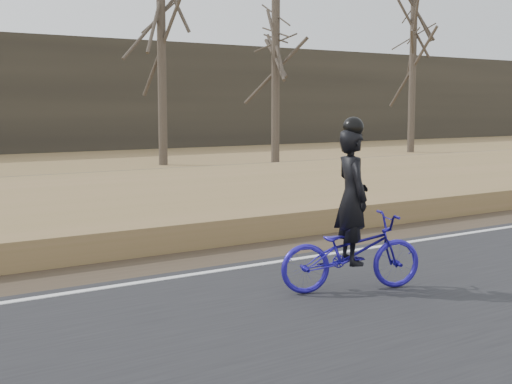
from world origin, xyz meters
TOP-DOWN VIEW (x-y plane):
  - ground at (0.00, 0.00)m, footprint 120.00×120.00m
  - road at (0.00, -2.50)m, footprint 120.00×6.00m
  - edge_line at (0.00, 0.20)m, footprint 120.00×0.12m
  - shoulder at (0.00, 1.20)m, footprint 120.00×1.60m
  - embankment at (0.00, 4.20)m, footprint 120.00×5.00m
  - ballast at (0.00, 8.00)m, footprint 120.00×3.00m
  - railroad at (0.00, 8.00)m, footprint 120.00×2.40m
  - cyclist at (-0.30, -1.64)m, footprint 1.96×1.22m
  - bare_tree_center at (6.86, 17.83)m, footprint 0.36×0.36m
  - bare_tree_right at (10.96, 15.71)m, footprint 0.36×0.36m
  - bare_tree_far_right at (21.23, 17.93)m, footprint 0.36×0.36m

SIDE VIEW (x-z plane):
  - ground at x=0.00m, z-range 0.00..0.00m
  - shoulder at x=0.00m, z-range 0.00..0.04m
  - road at x=0.00m, z-range 0.00..0.06m
  - edge_line at x=0.00m, z-range 0.06..0.07m
  - embankment at x=0.00m, z-range 0.00..0.44m
  - ballast at x=0.00m, z-range 0.00..0.45m
  - railroad at x=0.00m, z-range 0.38..0.67m
  - cyclist at x=-0.30m, z-range -0.34..1.84m
  - bare_tree_right at x=10.96m, z-range 0.00..7.09m
  - bare_tree_far_right at x=21.23m, z-range 0.00..8.90m
  - bare_tree_center at x=6.86m, z-range 0.00..9.62m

